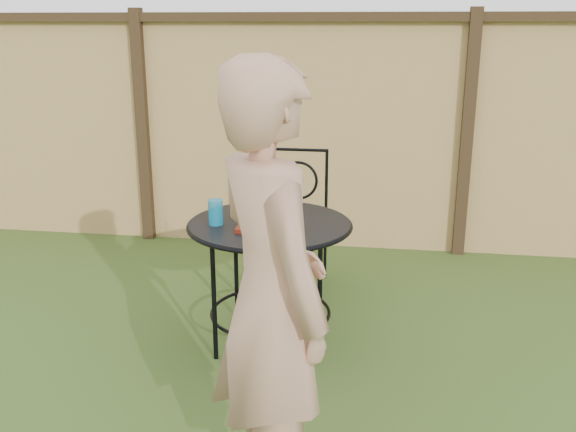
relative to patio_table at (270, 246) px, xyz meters
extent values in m
plane|color=#2A4416|center=(-0.07, -0.46, -0.59)|extent=(60.00, 60.00, 0.00)
cube|color=#E2B56F|center=(-0.07, 1.74, 0.31)|extent=(8.00, 0.05, 1.80)
cube|color=black|center=(-0.07, 1.69, 1.24)|extent=(8.00, 0.07, 0.07)
cube|color=black|center=(-1.37, 1.69, 0.36)|extent=(0.09, 0.09, 1.90)
cube|color=black|center=(1.23, 1.69, 0.36)|extent=(0.09, 0.09, 1.90)
cylinder|color=black|center=(0.00, 0.00, 0.13)|extent=(0.90, 0.90, 0.02)
torus|color=black|center=(0.00, 0.00, 0.12)|extent=(0.92, 0.92, 0.02)
torus|color=black|center=(0.00, 0.00, -0.41)|extent=(0.70, 0.70, 0.02)
cylinder|color=black|center=(0.26, 0.26, -0.23)|extent=(0.03, 0.03, 0.71)
cylinder|color=black|center=(-0.26, 0.26, -0.23)|extent=(0.03, 0.03, 0.71)
cylinder|color=black|center=(-0.26, -0.26, -0.23)|extent=(0.03, 0.03, 0.71)
cylinder|color=black|center=(0.26, -0.26, -0.23)|extent=(0.03, 0.03, 0.71)
cube|color=black|center=(0.02, 0.81, -0.14)|extent=(0.46, 0.46, 0.03)
cylinder|color=black|center=(0.02, 1.02, 0.35)|extent=(0.42, 0.02, 0.02)
torus|color=black|center=(0.02, 1.02, 0.13)|extent=(0.28, 0.02, 0.28)
cylinder|color=black|center=(-0.18, 0.61, -0.37)|extent=(0.02, 0.02, 0.44)
cylinder|color=black|center=(0.22, 0.61, -0.37)|extent=(0.02, 0.02, 0.44)
cylinder|color=black|center=(-0.18, 1.01, -0.37)|extent=(0.02, 0.02, 0.44)
cylinder|color=black|center=(0.22, 1.01, -0.37)|extent=(0.02, 0.02, 0.44)
cylinder|color=black|center=(-0.18, 1.02, 0.11)|extent=(0.02, 0.02, 0.50)
cylinder|color=black|center=(0.22, 1.02, 0.11)|extent=(0.02, 0.02, 0.50)
imported|color=tan|center=(0.24, -1.30, 0.26)|extent=(0.69, 0.74, 1.70)
cube|color=#500C0B|center=(-0.01, -0.09, 0.15)|extent=(0.27, 0.27, 0.02)
ellipsoid|color=#235614|center=(-0.01, -0.09, 0.20)|extent=(0.21, 0.21, 0.08)
cylinder|color=silver|center=(0.00, -0.09, 0.33)|extent=(0.01, 0.01, 0.18)
cylinder|color=#0E7BA4|center=(-0.29, -0.08, 0.21)|extent=(0.08, 0.08, 0.14)
camera|label=1|loc=(0.61, -3.34, 1.20)|focal=40.00mm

